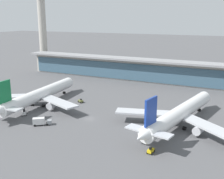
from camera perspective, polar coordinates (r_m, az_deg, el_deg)
The scene contains 9 objects.
ground_plane at distance 119.50m, azimuth -4.49°, elevation -5.99°, with size 1200.00×1200.00×0.00m, color #515154.
airliner_left_stand at distance 139.50m, azimuth -14.63°, elevation -1.07°, with size 49.60×64.74×17.23m.
airliner_centre_stand at distance 111.98m, azimuth 13.53°, elevation -4.85°, with size 48.90×64.38×17.23m.
service_truck_under_wing_yellow at distance 91.32m, azimuth 7.91°, elevation -12.25°, with size 1.93×2.99×2.05m.
service_truck_mid_apron_white at distance 130.11m, azimuth -17.52°, elevation -4.54°, with size 5.68×5.85×2.70m.
service_truck_by_tail_grey at distance 115.28m, azimuth -14.34°, elevation -6.31°, with size 7.21×6.23×3.10m.
service_truck_on_taxiway_olive at distance 141.89m, azimuth -6.42°, elevation -2.33°, with size 3.32×2.81×2.05m.
terminal_building at distance 187.14m, azimuth 7.72°, elevation 3.95°, with size 188.18×12.80×15.20m.
control_tower at distance 244.96m, azimuth -14.11°, elevation 13.45°, with size 12.00×12.00×71.45m.
Camera 1 is at (57.10, -96.28, 41.82)m, focal length 44.77 mm.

